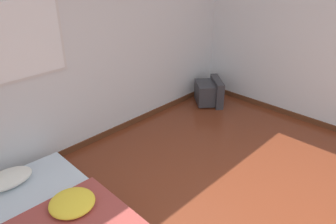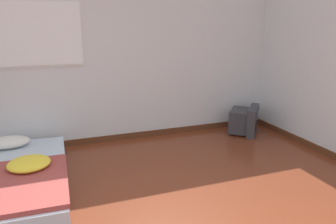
% 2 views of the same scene
% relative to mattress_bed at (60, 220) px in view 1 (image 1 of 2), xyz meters
% --- Properties ---
extents(wall_back, '(7.99, 0.08, 2.60)m').
position_rel_mattress_bed_xyz_m(wall_back, '(1.14, 1.21, 1.15)').
color(wall_back, silver).
rests_on(wall_back, ground_plane).
extents(mattress_bed, '(1.07, 2.05, 0.36)m').
position_rel_mattress_bed_xyz_m(mattress_bed, '(0.00, 0.00, 0.00)').
color(mattress_bed, silver).
rests_on(mattress_bed, ground_plane).
extents(crt_tv, '(0.67, 0.68, 0.45)m').
position_rel_mattress_bed_xyz_m(crt_tv, '(3.40, 0.77, 0.08)').
color(crt_tv, '#333338').
rests_on(crt_tv, ground_plane).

